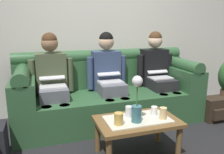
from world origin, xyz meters
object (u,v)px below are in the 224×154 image
cup_near_left (136,111)px  cup_near_right (163,113)px  couch (108,94)px  coffee_table (137,125)px  flower_vase (137,101)px  person_right (157,71)px  cup_far_right (129,112)px  person_middle (108,74)px  cup_far_center (154,111)px  person_left (52,78)px  cup_far_left (119,119)px  backpack_right (214,109)px

cup_near_left → cup_near_right: bearing=-40.0°
couch → coffee_table: bearing=-90.0°
coffee_table → flower_vase: flower_vase is taller
person_right → coffee_table: bearing=-127.3°
coffee_table → cup_far_right: 0.15m
person_middle → cup_far_center: size_ratio=13.85×
cup_far_center → couch: bearing=102.2°
couch → flower_vase: couch is taller
person_left → cup_near_right: (0.98, -1.06, -0.19)m
cup_far_right → person_middle: bearing=86.1°
coffee_table → cup_far_left: size_ratio=7.12×
person_right → backpack_right: (0.65, -0.48, -0.50)m
coffee_table → cup_far_right: (-0.06, 0.07, 0.12)m
cup_far_center → cup_far_left: cup_far_left is taller
couch → backpack_right: bearing=-19.2°
person_middle → flower_vase: person_middle is taller
person_left → backpack_right: person_left is taller
person_middle → cup_near_left: 0.91m
person_right → cup_far_right: 1.23m
person_left → flower_vase: size_ratio=2.70×
person_left → person_right: size_ratio=1.00×
person_right → cup_far_left: size_ratio=10.65×
person_right → flower_vase: 1.31m
person_left → cup_near_right: person_left is taller
cup_near_left → cup_far_center: (0.17, -0.05, -0.00)m
person_middle → cup_far_center: 0.98m
coffee_table → cup_near_right: size_ratio=7.08×
cup_far_left → cup_far_right: (0.16, 0.14, -0.00)m
person_right → cup_far_center: (-0.54, -0.94, -0.20)m
flower_vase → cup_near_left: (0.07, 0.16, -0.16)m
cup_far_center → cup_far_left: bearing=-165.5°
person_right → flower_vase: size_ratio=2.70×
flower_vase → backpack_right: flower_vase is taller
couch → cup_near_right: (0.24, -1.06, 0.10)m
cup_far_left → person_middle: bearing=77.9°
cup_far_left → couch: bearing=78.0°
cup_near_right → coffee_table: bearing=161.3°
coffee_table → cup_near_right: bearing=-18.7°
coffee_table → cup_near_left: 0.15m
person_left → cup_far_center: person_left is taller
cup_far_left → cup_far_right: cup_far_left is taller
cup_near_left → cup_far_center: same height
cup_near_left → cup_far_left: cup_far_left is taller
flower_vase → cup_far_center: flower_vase is taller
cup_near_right → flower_vase: bearing=176.7°
cup_far_right → backpack_right: 1.55m
cup_near_left → cup_far_right: (-0.09, -0.02, 0.01)m
person_right → cup_far_center: person_right is taller
person_left → cup_near_left: bearing=-48.7°
coffee_table → backpack_right: coffee_table is taller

